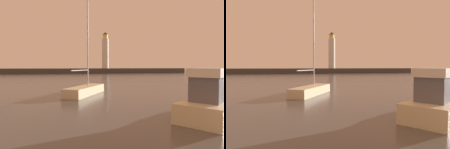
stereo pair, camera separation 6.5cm
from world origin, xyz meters
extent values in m
plane|color=#4C4742|center=(0.00, 37.59, 0.00)|extent=(225.57, 225.57, 0.00)
cube|color=#423F3D|center=(0.00, 75.19, 0.97)|extent=(82.43, 4.85, 1.94)
cylinder|color=silver|center=(7.74, 75.19, 7.78)|extent=(2.61, 2.61, 11.68)
cylinder|color=#F2CC59|center=(7.74, 75.19, 14.43)|extent=(1.96, 1.96, 1.63)
cone|color=#33383D|center=(7.74, 75.19, 15.72)|extent=(2.35, 2.35, 0.93)
cube|color=beige|center=(1.45, 8.11, 0.49)|extent=(6.13, 5.22, 0.97)
cube|color=#595960|center=(0.65, 7.55, 1.58)|extent=(2.48, 2.31, 1.23)
cube|color=silver|center=(0.65, 7.55, 2.41)|extent=(2.73, 2.54, 0.43)
cube|color=beige|center=(-4.78, 17.92, 0.40)|extent=(4.44, 6.11, 0.81)
cylinder|color=#B7B7BC|center=(-4.48, 18.45, 5.12)|extent=(0.12, 0.12, 8.64)
cylinder|color=#B7B7BC|center=(-5.31, 16.99, 2.36)|extent=(1.74, 2.96, 0.09)
camera|label=1|loc=(-6.30, -1.02, 2.72)|focal=31.34mm
camera|label=2|loc=(-6.23, -1.03, 2.72)|focal=31.34mm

